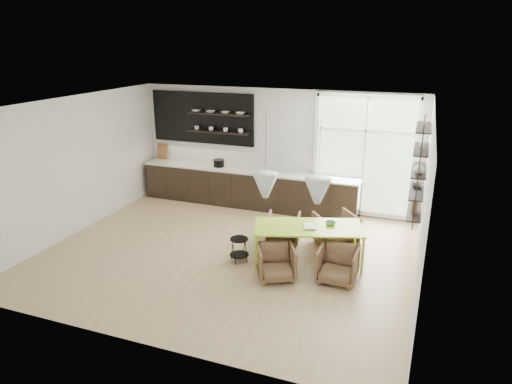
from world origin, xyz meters
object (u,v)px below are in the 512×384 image
armchair_front_right (338,265)px  wire_stool (239,246)px  dining_table (308,229)px  armchair_front_left (276,262)px  armchair_back_right (335,230)px  armchair_back_left (283,228)px

armchair_front_right → wire_stool: armchair_front_right is taller
dining_table → armchair_front_left: size_ratio=3.30×
armchair_back_right → wire_stool: bearing=1.4°
armchair_back_left → dining_table: bearing=125.0°
dining_table → armchair_back_right: 1.01m
armchair_back_left → armchair_front_left: bearing=92.1°
armchair_back_left → armchair_back_right: armchair_back_right is taller
dining_table → armchair_front_right: (0.66, -0.51, -0.36)m
armchair_back_right → armchair_front_left: armchair_back_right is taller
wire_stool → armchair_front_right: bearing=-3.1°
armchair_back_right → armchair_front_right: 1.43m
armchair_front_left → wire_stool: 0.93m
armchair_back_right → armchair_front_left: size_ratio=1.16×
armchair_back_left → wire_stool: size_ratio=1.47×
armchair_back_right → wire_stool: armchair_back_right is taller
dining_table → wire_stool: size_ratio=4.67×
armchair_front_left → armchair_front_right: size_ratio=0.96×
armchair_back_right → armchair_front_left: 1.82m
armchair_back_left → armchair_front_right: size_ratio=1.00×
armchair_back_left → armchair_front_right: same height
dining_table → armchair_front_right: dining_table is taller
armchair_front_right → wire_stool: 1.88m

